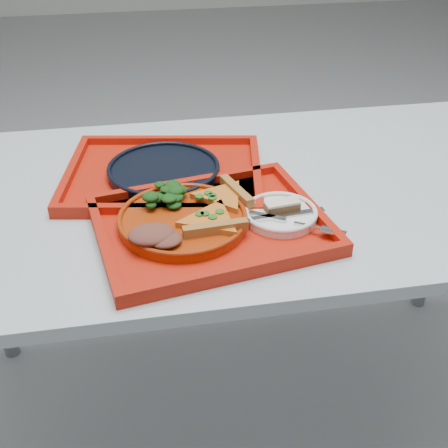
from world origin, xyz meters
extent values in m
plane|color=gray|center=(0.00, 0.00, 0.00)|extent=(10.00, 10.00, 0.00)
cube|color=#A7B4BB|center=(0.00, 0.00, 0.73)|extent=(1.60, 0.80, 0.03)
cylinder|color=gray|center=(0.72, 0.32, 0.36)|extent=(0.05, 0.05, 0.72)
cube|color=#B01909|center=(-0.12, -0.16, 0.76)|extent=(0.50, 0.42, 0.01)
cube|color=#B01909|center=(-0.19, 0.07, 0.76)|extent=(0.50, 0.42, 0.01)
cylinder|color=#952B09|center=(-0.17, -0.15, 0.77)|extent=(0.26, 0.26, 0.02)
cylinder|color=white|center=(0.03, -0.16, 0.77)|extent=(0.15, 0.15, 0.01)
cylinder|color=black|center=(-0.19, 0.07, 0.77)|extent=(0.26, 0.26, 0.02)
ellipsoid|color=black|center=(-0.20, -0.08, 0.80)|extent=(0.09, 0.08, 0.04)
ellipsoid|color=brown|center=(-0.24, -0.22, 0.79)|extent=(0.09, 0.07, 0.03)
cube|color=#532C1B|center=(0.03, -0.15, 0.78)|extent=(0.07, 0.04, 0.02)
cube|color=beige|center=(0.03, -0.15, 0.79)|extent=(0.07, 0.04, 0.00)
cube|color=silver|center=(0.03, -0.18, 0.78)|extent=(0.19, 0.03, 0.01)
cube|color=silver|center=(0.04, -0.21, 0.78)|extent=(0.17, 0.12, 0.01)
camera|label=1|loc=(-0.25, -1.09, 1.39)|focal=45.00mm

